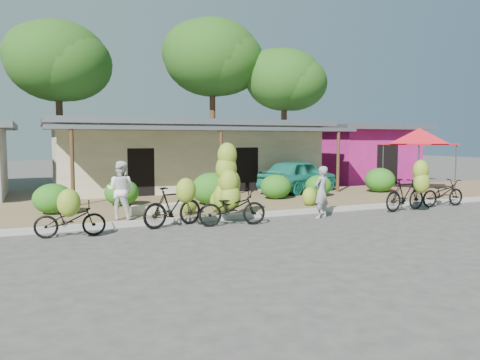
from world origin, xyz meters
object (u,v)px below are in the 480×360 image
object	(u,v)px
bike_far_right	(443,193)
bike_center	(230,194)
tree_far_center	(54,59)
sack_far	(144,210)
bike_left	(175,205)
red_canopy	(419,136)
sack_near	(173,208)
vendor	(321,192)
bystander	(121,190)
teal_van	(299,176)
tree_center_right	(209,56)
tree_near_right	(281,78)
bike_right	(409,190)
bike_far_left	(70,217)

from	to	relation	value
bike_far_right	bike_center	bearing A→B (deg)	92.31
tree_far_center	sack_far	xyz separation A→B (m)	(1.95, -12.91, -6.48)
bike_left	red_canopy	bearing A→B (deg)	-91.07
sack_near	bike_center	bearing A→B (deg)	-59.60
red_canopy	vendor	xyz separation A→B (m)	(-7.85, -3.96, -1.80)
tree_far_center	vendor	bearing A→B (deg)	-64.86
tree_far_center	bystander	distance (m)	14.74
teal_van	vendor	bearing A→B (deg)	132.13
bike_left	sack_far	xyz separation A→B (m)	(-0.48, 1.84, -0.38)
red_canopy	teal_van	distance (m)	5.83
bike_far_right	sack_near	world-z (taller)	bike_far_right
bike_far_right	teal_van	xyz separation A→B (m)	(-2.91, 5.39, 0.35)
tree_center_right	vendor	xyz separation A→B (m)	(-1.93, -15.57, -6.82)
tree_center_right	tree_near_right	xyz separation A→B (m)	(4.00, -2.00, -1.39)
tree_center_right	teal_van	bearing A→B (deg)	-86.18
tree_center_right	bike_left	world-z (taller)	tree_center_right
bike_far_right	sack_near	bearing A→B (deg)	80.72
tree_far_center	sack_far	bearing A→B (deg)	-81.39
tree_center_right	tree_near_right	bearing A→B (deg)	-26.57
red_canopy	teal_van	xyz separation A→B (m)	(-5.27, 1.76, -1.76)
sack_near	vendor	bearing A→B (deg)	-26.75
tree_far_center	red_canopy	world-z (taller)	tree_far_center
bike_left	vendor	world-z (taller)	vendor
bike_right	teal_van	xyz separation A→B (m)	(-0.87, 5.83, 0.12)
bike_far_right	sack_far	xyz separation A→B (m)	(-10.61, 1.83, -0.24)
bike_far_right	vendor	xyz separation A→B (m)	(-5.50, -0.33, 0.32)
sack_far	tree_center_right	bearing A→B (deg)	62.28
tree_center_right	bike_center	xyz separation A→B (m)	(-4.97, -15.41, -6.74)
teal_van	tree_near_right	bearing A→B (deg)	-46.57
tree_far_center	bike_far_left	distance (m)	16.31
bike_far_left	tree_center_right	bearing A→B (deg)	-25.86
bike_far_left	sack_far	world-z (taller)	bike_far_left
tree_near_right	sack_near	xyz separation A→B (m)	(-10.12, -11.45, -5.97)
teal_van	bystander	bearing A→B (deg)	92.59
tree_center_right	bystander	xyz separation A→B (m)	(-7.84, -14.01, -6.65)
sack_near	tree_far_center	bearing A→B (deg)	102.54
tree_center_right	teal_van	xyz separation A→B (m)	(0.66, -9.85, -6.78)
bike_left	bystander	distance (m)	1.80
teal_van	sack_near	bearing A→B (deg)	94.49
bike_left	sack_near	distance (m)	1.88
tree_near_right	sack_far	size ratio (longest dim) A/B	10.75
bike_left	bike_right	distance (m)	8.11
bike_left	bike_far_right	size ratio (longest dim) A/B	1.04
red_canopy	bystander	world-z (taller)	red_canopy
bike_far_left	bike_right	size ratio (longest dim) A/B	0.91
sack_far	vendor	world-z (taller)	vendor
tree_center_right	bike_left	bearing A→B (deg)	-113.31
bike_center	teal_van	world-z (taller)	bike_center
sack_far	vendor	size ratio (longest dim) A/B	0.46
vendor	bystander	world-z (taller)	bystander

